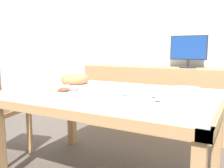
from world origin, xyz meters
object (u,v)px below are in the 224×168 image
at_px(plate_stack, 185,92).
at_px(tealight_centre, 154,98).
at_px(tealight_right_edge, 158,102).
at_px(computer_monitor, 188,52).
at_px(tealight_near_cakes, 120,83).
at_px(tealight_left_edge, 125,97).
at_px(cake_chocolate_round, 75,80).
at_px(pastry_platter, 64,90).

height_order(plate_stack, tealight_centre, plate_stack).
relative_size(tealight_centre, tealight_right_edge, 1.00).
distance_m(computer_monitor, tealight_centre, 1.52).
relative_size(plate_stack, tealight_centre, 5.25).
bearing_deg(plate_stack, tealight_right_edge, -104.38).
bearing_deg(tealight_right_edge, computer_monitor, 95.71).
relative_size(plate_stack, tealight_near_cakes, 5.25).
bearing_deg(tealight_left_edge, tealight_near_cakes, 119.69).
bearing_deg(tealight_left_edge, cake_chocolate_round, 152.56).
xyz_separation_m(tealight_near_cakes, tealight_centre, (0.52, -0.54, 0.00)).
relative_size(pastry_platter, tealight_right_edge, 9.22).
height_order(cake_chocolate_round, tealight_right_edge, cake_chocolate_round).
xyz_separation_m(tealight_centre, tealight_right_edge, (0.06, -0.11, 0.00)).
distance_m(tealight_left_edge, tealight_right_edge, 0.26).
height_order(cake_chocolate_round, plate_stack, cake_chocolate_round).
relative_size(tealight_centre, tealight_left_edge, 1.00).
xyz_separation_m(pastry_platter, tealight_right_edge, (0.78, -0.08, -0.00)).
relative_size(plate_stack, tealight_left_edge, 5.25).
height_order(computer_monitor, tealight_near_cakes, computer_monitor).
height_order(tealight_near_cakes, tealight_left_edge, same).
xyz_separation_m(tealight_left_edge, tealight_right_edge, (0.25, -0.07, 0.00)).
height_order(pastry_platter, plate_stack, plate_stack).
distance_m(cake_chocolate_round, pastry_platter, 0.38).
xyz_separation_m(plate_stack, tealight_left_edge, (-0.34, -0.26, -0.02)).
bearing_deg(cake_chocolate_round, computer_monitor, 57.00).
bearing_deg(tealight_near_cakes, tealight_left_edge, -60.31).
xyz_separation_m(computer_monitor, pastry_platter, (-0.62, -1.52, -0.28)).
relative_size(computer_monitor, tealight_right_edge, 10.60).
relative_size(pastry_platter, plate_stack, 1.76).
bearing_deg(tealight_centre, plate_stack, 56.15).
bearing_deg(tealight_near_cakes, tealight_right_edge, -48.17).
distance_m(cake_chocolate_round, tealight_left_edge, 0.76).
bearing_deg(tealight_right_edge, tealight_left_edge, 164.67).
relative_size(computer_monitor, tealight_near_cakes, 10.60).
bearing_deg(tealight_right_edge, pastry_platter, 174.47).
distance_m(cake_chocolate_round, tealight_centre, 0.92).
distance_m(computer_monitor, pastry_platter, 1.67).
distance_m(plate_stack, tealight_right_edge, 0.34).
relative_size(cake_chocolate_round, plate_stack, 1.35).
xyz_separation_m(tealight_near_cakes, tealight_right_edge, (0.58, -0.65, 0.00)).
xyz_separation_m(pastry_platter, tealight_centre, (0.71, 0.03, -0.00)).
bearing_deg(plate_stack, tealight_near_cakes, 154.58).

